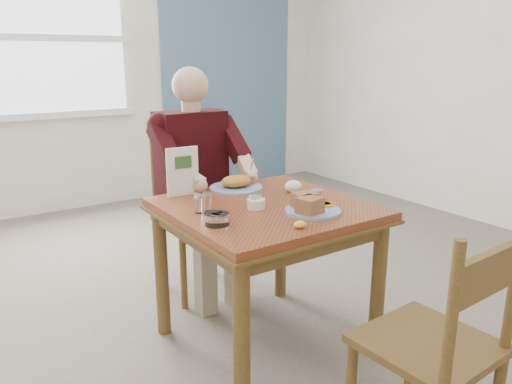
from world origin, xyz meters
TOP-DOWN VIEW (x-y plane):
  - floor at (0.00, 0.00)m, footprint 6.00×6.00m
  - wall_back at (0.00, 3.00)m, footprint 5.50×0.00m
  - accent_panel at (1.60, 2.98)m, footprint 1.60×0.02m
  - lemon_wedge at (-0.08, -0.36)m, footprint 0.06×0.05m
  - napkin at (0.25, 0.11)m, footprint 0.11×0.10m
  - metal_dish at (0.36, 0.05)m, footprint 0.08×0.08m
  - window at (-0.40, 2.97)m, footprint 1.72×0.04m
  - table at (0.00, 0.00)m, footprint 0.92×0.92m
  - chair_far at (0.00, 0.80)m, footprint 0.42×0.42m
  - chair_near at (0.04, -0.98)m, footprint 0.44×0.44m
  - diner at (0.00, 0.71)m, footprint 0.53×0.56m
  - near_plate at (0.10, -0.22)m, footprint 0.28×0.27m
  - far_plate at (0.04, 0.32)m, footprint 0.28×0.28m
  - caddy at (-0.07, -0.02)m, footprint 0.10×0.10m
  - shakers at (-0.30, 0.07)m, footprint 0.10×0.06m
  - creamer at (-0.34, -0.13)m, footprint 0.13×0.13m
  - menu at (-0.25, 0.38)m, footprint 0.17×0.03m

SIDE VIEW (x-z plane):
  - floor at x=0.00m, z-range 0.00..0.00m
  - chair_far at x=0.00m, z-range 0.00..0.95m
  - chair_near at x=0.04m, z-range 0.00..0.95m
  - table at x=0.00m, z-range 0.26..1.01m
  - metal_dish at x=0.36m, z-range 0.75..0.76m
  - lemon_wedge at x=-0.08m, z-range 0.75..0.78m
  - caddy at x=-0.07m, z-range 0.74..0.81m
  - creamer at x=-0.34m, z-range 0.75..0.80m
  - far_plate at x=0.04m, z-range 0.74..0.82m
  - napkin at x=0.25m, z-range 0.75..0.81m
  - near_plate at x=0.10m, z-range 0.74..0.82m
  - shakers at x=-0.30m, z-range 0.75..0.84m
  - diner at x=0.00m, z-range 0.12..1.50m
  - menu at x=-0.25m, z-range 0.75..1.00m
  - accent_panel at x=1.60m, z-range 0.00..2.80m
  - wall_back at x=0.00m, z-range -1.35..4.15m
  - window at x=-0.40m, z-range 0.89..2.31m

